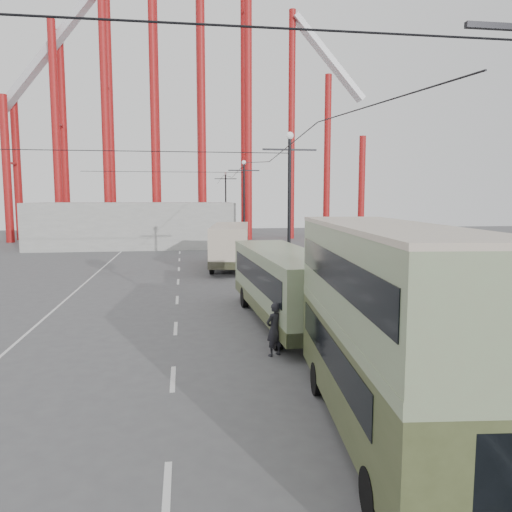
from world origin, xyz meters
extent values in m
plane|color=#4F4F52|center=(0.00, 0.00, 0.00)|extent=(160.00, 160.00, 0.00)
cube|color=silver|center=(-1.00, 19.00, 0.01)|extent=(0.15, 82.00, 0.01)
cube|color=silver|center=(5.40, 20.00, 0.01)|extent=(0.12, 120.00, 0.01)
cube|color=silver|center=(-7.00, 20.00, 0.01)|extent=(0.12, 120.00, 0.01)
cylinder|color=black|center=(5.60, 18.00, 4.50)|extent=(0.20, 0.20, 9.00)
cylinder|color=black|center=(5.60, 18.00, 0.25)|extent=(0.44, 0.44, 0.50)
cube|color=black|center=(5.60, 18.00, 8.30)|extent=(3.20, 0.10, 0.10)
sphere|color=white|center=(5.60, 18.00, 9.10)|extent=(0.44, 0.44, 0.44)
cylinder|color=black|center=(5.60, 40.00, 4.50)|extent=(0.20, 0.20, 9.00)
cylinder|color=black|center=(5.60, 40.00, 0.25)|extent=(0.44, 0.44, 0.50)
cube|color=black|center=(5.60, 40.00, 8.30)|extent=(3.20, 0.10, 0.10)
sphere|color=white|center=(5.60, 40.00, 9.10)|extent=(0.44, 0.44, 0.44)
cylinder|color=black|center=(5.60, 62.00, 4.50)|extent=(0.20, 0.20, 9.00)
cylinder|color=black|center=(5.60, 62.00, 0.25)|extent=(0.44, 0.44, 0.50)
cube|color=black|center=(5.60, 62.00, 8.30)|extent=(3.20, 0.10, 0.10)
sphere|color=white|center=(5.60, 62.00, 9.10)|extent=(0.44, 0.44, 0.44)
cylinder|color=maroon|center=(-22.00, 55.00, 9.00)|extent=(1.00, 1.00, 18.00)
cylinder|color=maroon|center=(-22.00, 59.00, 9.00)|extent=(1.00, 1.00, 18.00)
cylinder|color=maroon|center=(-16.00, 55.00, 13.50)|extent=(1.00, 1.00, 27.00)
cylinder|color=maroon|center=(-16.00, 59.00, 13.50)|extent=(1.00, 1.00, 27.00)
cylinder|color=maroon|center=(-10.00, 55.00, 18.00)|extent=(1.00, 1.00, 36.00)
cylinder|color=maroon|center=(-10.00, 59.00, 18.00)|extent=(1.00, 1.00, 36.00)
cylinder|color=maroon|center=(-4.00, 55.00, 22.50)|extent=(1.00, 1.00, 45.00)
cylinder|color=maroon|center=(-4.00, 59.00, 22.50)|extent=(1.00, 1.00, 45.00)
cylinder|color=maroon|center=(2.00, 55.00, 26.00)|extent=(1.00, 1.00, 52.00)
cylinder|color=maroon|center=(2.00, 59.00, 26.00)|extent=(1.00, 1.00, 52.00)
cylinder|color=maroon|center=(8.00, 55.00, 27.50)|extent=(1.00, 1.00, 55.00)
cylinder|color=maroon|center=(8.00, 59.00, 27.50)|extent=(1.00, 1.00, 55.00)
cylinder|color=maroon|center=(14.00, 56.00, 15.00)|extent=(0.90, 0.90, 30.00)
cylinder|color=maroon|center=(19.00, 56.00, 11.00)|extent=(0.90, 0.90, 22.00)
cylinder|color=maroon|center=(24.00, 56.00, 7.00)|extent=(0.90, 0.90, 14.00)
cube|color=#BCBCC1|center=(19.00, 56.00, 24.00)|extent=(9.89, 2.00, 10.87)
cube|color=#969691|center=(-6.00, 47.00, 2.50)|extent=(22.00, 10.00, 5.00)
cube|color=#3D4525|center=(3.83, -0.48, 1.51)|extent=(3.16, 9.34, 2.02)
cube|color=black|center=(3.83, -0.48, 1.92)|extent=(3.02, 7.52, 0.82)
cube|color=gray|center=(3.83, -0.48, 2.66)|extent=(3.18, 9.34, 0.27)
cube|color=gray|center=(3.83, -0.48, 3.80)|extent=(3.16, 9.34, 2.02)
cube|color=black|center=(3.83, -0.48, 3.89)|extent=(3.15, 8.79, 0.78)
cube|color=#BEAF99|center=(3.83, -0.48, 4.86)|extent=(3.18, 9.34, 0.11)
cylinder|color=black|center=(3.04, 2.17, 0.46)|extent=(0.34, 0.94, 0.92)
cylinder|color=black|center=(5.10, 1.97, 0.46)|extent=(0.34, 0.94, 0.92)
cylinder|color=black|center=(2.51, -3.30, 0.46)|extent=(0.34, 0.94, 0.92)
cylinder|color=black|center=(4.57, -3.50, 0.46)|extent=(0.34, 0.94, 0.92)
cube|color=gray|center=(3.71, 10.34, 1.80)|extent=(3.06, 11.42, 2.47)
cube|color=black|center=(3.71, 10.34, 2.21)|extent=(3.05, 10.19, 0.98)
cube|color=#3D4525|center=(3.71, 10.34, 0.82)|extent=(3.09, 11.42, 0.51)
cube|color=gray|center=(3.71, 10.34, 3.12)|extent=(3.08, 11.42, 0.16)
cylinder|color=black|center=(2.41, 13.48, 0.51)|extent=(0.33, 1.04, 1.03)
cylinder|color=black|center=(4.74, 13.58, 0.51)|extent=(0.33, 1.04, 1.03)
cylinder|color=black|center=(2.71, 6.69, 0.51)|extent=(0.33, 1.04, 1.03)
cylinder|color=black|center=(5.03, 6.79, 0.51)|extent=(0.33, 1.04, 1.03)
cube|color=#BEAF99|center=(3.08, 28.27, 1.90)|extent=(4.11, 11.14, 2.61)
cube|color=black|center=(3.08, 28.27, 2.34)|extent=(3.98, 9.85, 1.03)
cube|color=#3D4525|center=(3.08, 28.27, 0.87)|extent=(4.14, 11.15, 0.54)
cube|color=#BEAF99|center=(3.08, 28.27, 3.30)|extent=(4.13, 11.14, 0.17)
cylinder|color=black|center=(2.23, 31.24, 0.54)|extent=(0.44, 1.12, 1.09)
cylinder|color=black|center=(4.66, 30.92, 0.54)|extent=(0.44, 1.12, 1.09)
cylinder|color=black|center=(1.43, 25.20, 0.54)|extent=(0.44, 1.12, 1.09)
cylinder|color=black|center=(3.87, 24.88, 0.54)|extent=(0.44, 1.12, 1.09)
imported|color=black|center=(2.47, 5.77, 0.95)|extent=(0.82, 0.75, 1.89)
camera|label=1|loc=(-0.61, -10.91, 5.49)|focal=35.00mm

